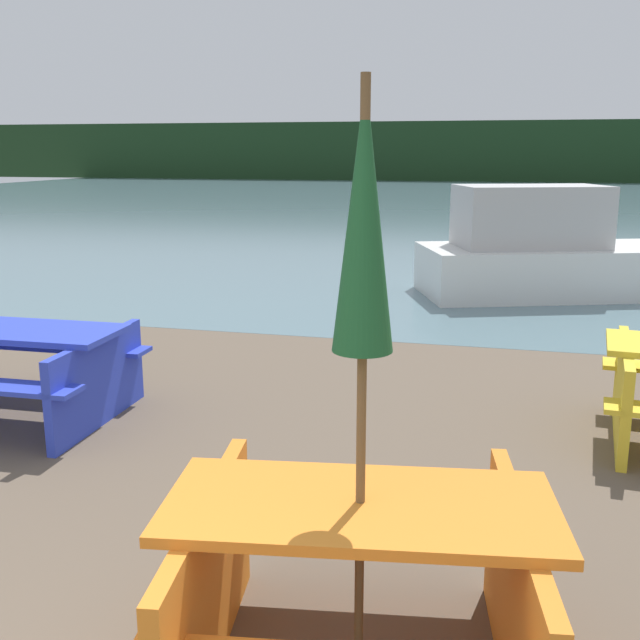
{
  "coord_description": "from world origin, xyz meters",
  "views": [
    {
      "loc": [
        1.69,
        -0.89,
        2.11
      ],
      "look_at": [
        0.36,
        4.45,
        0.85
      ],
      "focal_mm": 42.0,
      "sensor_mm": 36.0,
      "label": 1
    }
  ],
  "objects_px": {
    "picnic_table_orange": "(359,577)",
    "boat": "(568,256)",
    "picnic_table_blue": "(14,363)",
    "umbrella_darkgreen": "(364,229)"
  },
  "relations": [
    {
      "from": "picnic_table_orange",
      "to": "umbrella_darkgreen",
      "type": "height_order",
      "value": "umbrella_darkgreen"
    },
    {
      "from": "picnic_table_orange",
      "to": "picnic_table_blue",
      "type": "distance_m",
      "value": 4.02
    },
    {
      "from": "umbrella_darkgreen",
      "to": "boat",
      "type": "xyz_separation_m",
      "value": [
        1.39,
        8.92,
        -1.25
      ]
    },
    {
      "from": "boat",
      "to": "umbrella_darkgreen",
      "type": "bearing_deg",
      "value": -118.79
    },
    {
      "from": "picnic_table_orange",
      "to": "picnic_table_blue",
      "type": "relative_size",
      "value": 0.96
    },
    {
      "from": "picnic_table_blue",
      "to": "boat",
      "type": "bearing_deg",
      "value": 54.73
    },
    {
      "from": "picnic_table_orange",
      "to": "boat",
      "type": "relative_size",
      "value": 0.34
    },
    {
      "from": "picnic_table_orange",
      "to": "boat",
      "type": "bearing_deg",
      "value": 81.14
    },
    {
      "from": "picnic_table_orange",
      "to": "umbrella_darkgreen",
      "type": "bearing_deg",
      "value": 0.0
    },
    {
      "from": "picnic_table_blue",
      "to": "boat",
      "type": "relative_size",
      "value": 0.35
    }
  ]
}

